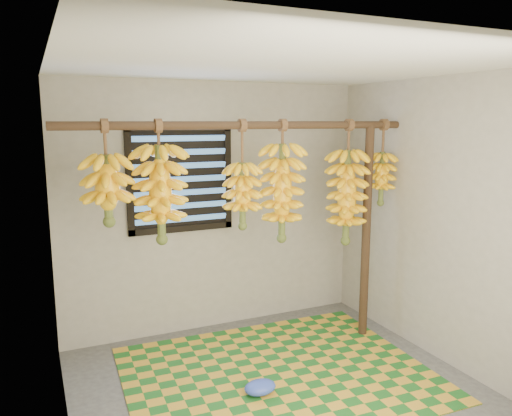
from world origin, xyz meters
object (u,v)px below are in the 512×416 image
support_post (366,233)px  banana_bunch_b (160,194)px  banana_bunch_a (108,190)px  banana_bunch_f (381,178)px  banana_bunch_c (242,196)px  woven_mat (278,374)px  plastic_bag (260,387)px  banana_bunch_d (282,193)px  banana_bunch_e (347,197)px

support_post → banana_bunch_b: size_ratio=2.13×
banana_bunch_a → banana_bunch_f: same height
banana_bunch_b → banana_bunch_c: same height
woven_mat → plastic_bag: bearing=-139.5°
banana_bunch_d → banana_bunch_f: 1.04m
banana_bunch_c → banana_bunch_e: size_ratio=0.80×
support_post → banana_bunch_c: banana_bunch_c is taller
banana_bunch_a → banana_bunch_b: size_ratio=0.81×
woven_mat → banana_bunch_f: size_ratio=3.03×
plastic_bag → banana_bunch_f: bearing=21.0°
support_post → banana_bunch_a: (-2.32, -0.00, 0.54)m
woven_mat → banana_bunch_c: (-0.15, 0.36, 1.43)m
plastic_bag → banana_bunch_f: banana_bunch_f is taller
woven_mat → banana_bunch_f: 1.99m
support_post → banana_bunch_d: (-0.89, 0.00, 0.44)m
support_post → banana_bunch_d: bearing=180.0°
banana_bunch_c → banana_bunch_d: bearing=0.0°
plastic_bag → banana_bunch_d: bearing=50.9°
banana_bunch_d → banana_bunch_e: bearing=-0.0°
banana_bunch_e → support_post: bearing=0.0°
banana_bunch_a → banana_bunch_d: bearing=0.0°
banana_bunch_a → banana_bunch_d: size_ratio=0.74×
plastic_bag → banana_bunch_d: banana_bunch_d is taller
banana_bunch_a → plastic_bag: bearing=-31.3°
support_post → banana_bunch_b: banana_bunch_b is taller
plastic_bag → woven_mat: bearing=40.5°
banana_bunch_f → banana_bunch_a: bearing=-180.0°
support_post → banana_bunch_d: size_ratio=1.94×
support_post → banana_bunch_e: banana_bunch_e is taller
banana_bunch_a → banana_bunch_e: same height
banana_bunch_b → banana_bunch_c: 0.68m
banana_bunch_b → banana_bunch_d: size_ratio=0.91×
plastic_bag → banana_bunch_c: bearing=79.5°
banana_bunch_a → banana_bunch_b: (0.39, 0.00, -0.06)m
support_post → plastic_bag: size_ratio=7.94×
banana_bunch_b → banana_bunch_e: same height
woven_mat → banana_bunch_f: bearing=15.9°
support_post → woven_mat: 1.53m
banana_bunch_c → banana_bunch_e: same height
support_post → banana_bunch_c: bearing=-180.0°
banana_bunch_c → plastic_bag: bearing=-100.5°
banana_bunch_c → banana_bunch_f: (1.40, 0.00, 0.07)m
banana_bunch_d → banana_bunch_f: size_ratio=1.30×
banana_bunch_a → banana_bunch_d: same height
plastic_bag → banana_bunch_b: size_ratio=0.27×
banana_bunch_e → plastic_bag: bearing=-152.9°
banana_bunch_b → woven_mat: bearing=-23.3°
support_post → banana_bunch_b: bearing=180.0°
woven_mat → plastic_bag: plastic_bag is taller
banana_bunch_a → banana_bunch_f: 2.47m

